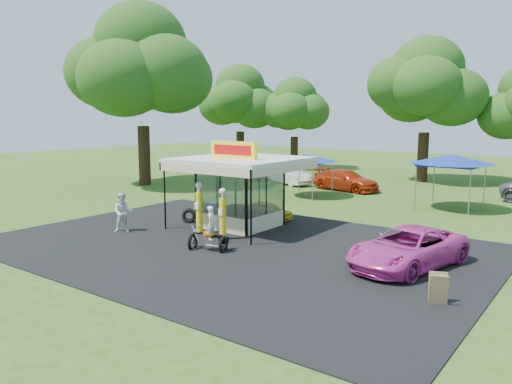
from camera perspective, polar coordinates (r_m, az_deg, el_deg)
ground at (r=19.41m, az=-6.27°, el=-7.35°), size 120.00×120.00×0.00m
asphalt_apron at (r=20.87m, az=-2.53°, el=-6.11°), size 20.00×14.00×0.04m
gas_station_kiosk at (r=24.03m, az=-1.78°, el=0.15°), size 5.40×5.40×4.18m
gas_pump_left at (r=22.85m, az=-6.50°, el=-1.95°), size 0.45×0.45×2.41m
gas_pump_right at (r=21.63m, az=-3.81°, el=-2.67°), size 0.43×0.43×2.29m
motorcycle at (r=19.95m, az=-5.24°, el=-4.70°), size 1.68×1.15×1.90m
spare_tires at (r=25.40m, az=-7.67°, el=-2.71°), size 0.93×0.78×0.75m
a_frame_sign at (r=15.34m, az=20.11°, el=-10.39°), size 0.56×0.63×0.92m
kiosk_car at (r=25.99m, az=1.24°, el=-2.12°), size 2.82×1.13×0.96m
pink_sedan at (r=18.57m, az=16.95°, el=-6.16°), size 3.43×5.50×1.42m
spectator_west at (r=23.90m, az=-14.93°, el=-2.28°), size 1.11×1.14×1.85m
bg_car_a at (r=39.48m, az=3.70°, el=1.92°), size 4.63×2.86×1.44m
bg_car_b at (r=36.75m, az=10.21°, el=1.34°), size 5.45×3.01×1.49m
tent_west at (r=33.42m, az=5.72°, el=3.88°), size 4.08×4.08×2.85m
tent_east at (r=30.69m, az=21.49°, el=3.46°), size 4.55×4.55×3.18m
oak_far_a at (r=53.06m, az=-1.83°, el=10.09°), size 8.85×8.85×10.49m
oak_far_b at (r=51.37m, az=4.44°, el=9.11°), size 7.58×7.58×9.04m
oak_far_c at (r=43.13m, az=18.85°, el=10.73°), size 9.68×9.68×11.41m
oak_near at (r=40.06m, az=-12.94°, el=12.98°), size 11.80×11.80×13.58m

